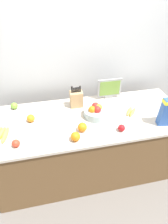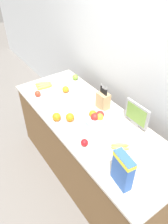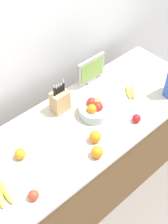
{
  "view_description": "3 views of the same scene",
  "coord_description": "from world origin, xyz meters",
  "px_view_note": "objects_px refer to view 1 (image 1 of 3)",
  "views": [
    {
      "loc": [
        -0.32,
        -1.36,
        2.04
      ],
      "look_at": [
        -0.03,
        0.04,
        0.92
      ],
      "focal_mm": 28.0,
      "sensor_mm": 36.0,
      "label": 1
    },
    {
      "loc": [
        1.37,
        -1.03,
        2.32
      ],
      "look_at": [
        -0.03,
        -0.05,
        0.97
      ],
      "focal_mm": 35.0,
      "sensor_mm": 36.0,
      "label": 2
    },
    {
      "loc": [
        -1.1,
        -1.17,
        2.64
      ],
      "look_at": [
        -0.01,
        0.03,
        0.95
      ],
      "focal_mm": 50.0,
      "sensor_mm": 36.0,
      "label": 3
    }
  ],
  "objects_px": {
    "small_monitor": "(109,88)",
    "fruit_bowl": "(96,111)",
    "orange_back_center": "(31,118)",
    "banana_bunch_right": "(1,134)",
    "banana_bunch_left": "(131,112)",
    "orange_mid_left": "(75,137)",
    "orange_near_bowl": "(82,127)",
    "apple_leftmost": "(121,128)",
    "apple_front": "(14,106)",
    "knife_block": "(76,99)",
    "apple_by_knife_block": "(16,143)"
  },
  "relations": [
    {
      "from": "small_monitor",
      "to": "fruit_bowl",
      "type": "distance_m",
      "value": 0.39
    },
    {
      "from": "fruit_bowl",
      "to": "orange_back_center",
      "type": "xyz_separation_m",
      "value": [
        -0.66,
        0.04,
        -0.02
      ]
    },
    {
      "from": "small_monitor",
      "to": "banana_bunch_right",
      "type": "height_order",
      "value": "small_monitor"
    },
    {
      "from": "banana_bunch_left",
      "to": "orange_mid_left",
      "type": "distance_m",
      "value": 0.7
    },
    {
      "from": "orange_mid_left",
      "to": "small_monitor",
      "type": "bearing_deg",
      "value": 49.96
    },
    {
      "from": "orange_back_center",
      "to": "orange_near_bowl",
      "type": "bearing_deg",
      "value": -26.3
    },
    {
      "from": "orange_near_bowl",
      "to": "banana_bunch_left",
      "type": "bearing_deg",
      "value": 16.13
    },
    {
      "from": "apple_leftmost",
      "to": "apple_front",
      "type": "relative_size",
      "value": 0.9
    },
    {
      "from": "knife_block",
      "to": "fruit_bowl",
      "type": "relative_size",
      "value": 1.16
    },
    {
      "from": "apple_by_knife_block",
      "to": "apple_front",
      "type": "height_order",
      "value": "apple_front"
    },
    {
      "from": "orange_near_bowl",
      "to": "orange_back_center",
      "type": "bearing_deg",
      "value": 153.7
    },
    {
      "from": "knife_block",
      "to": "fruit_bowl",
      "type": "xyz_separation_m",
      "value": [
        0.17,
        -0.22,
        -0.04
      ]
    },
    {
      "from": "apple_front",
      "to": "apple_by_knife_block",
      "type": "bearing_deg",
      "value": -82.82
    },
    {
      "from": "banana_bunch_left",
      "to": "banana_bunch_right",
      "type": "relative_size",
      "value": 0.76
    },
    {
      "from": "small_monitor",
      "to": "banana_bunch_left",
      "type": "bearing_deg",
      "value": -66.46
    },
    {
      "from": "apple_by_knife_block",
      "to": "apple_front",
      "type": "xyz_separation_m",
      "value": [
        -0.07,
        0.57,
        0.0
      ]
    },
    {
      "from": "apple_by_knife_block",
      "to": "orange_back_center",
      "type": "bearing_deg",
      "value": 69.89
    },
    {
      "from": "orange_back_center",
      "to": "banana_bunch_left",
      "type": "bearing_deg",
      "value": -4.02
    },
    {
      "from": "banana_bunch_left",
      "to": "apple_by_knife_block",
      "type": "distance_m",
      "value": 1.18
    },
    {
      "from": "banana_bunch_right",
      "to": "apple_leftmost",
      "type": "distance_m",
      "value": 1.12
    },
    {
      "from": "banana_bunch_right",
      "to": "orange_back_center",
      "type": "height_order",
      "value": "orange_back_center"
    },
    {
      "from": "apple_front",
      "to": "orange_near_bowl",
      "type": "relative_size",
      "value": 0.85
    },
    {
      "from": "banana_bunch_right",
      "to": "orange_near_bowl",
      "type": "distance_m",
      "value": 0.75
    },
    {
      "from": "knife_block",
      "to": "apple_front",
      "type": "bearing_deg",
      "value": 172.9
    },
    {
      "from": "knife_block",
      "to": "apple_by_knife_block",
      "type": "distance_m",
      "value": 0.78
    },
    {
      "from": "orange_near_bowl",
      "to": "knife_block",
      "type": "bearing_deg",
      "value": 87.97
    },
    {
      "from": "banana_bunch_right",
      "to": "apple_leftmost",
      "type": "relative_size",
      "value": 3.32
    },
    {
      "from": "apple_by_knife_block",
      "to": "fruit_bowl",
      "type": "bearing_deg",
      "value": 19.14
    },
    {
      "from": "apple_front",
      "to": "small_monitor",
      "type": "bearing_deg",
      "value": -0.05
    },
    {
      "from": "banana_bunch_left",
      "to": "apple_by_knife_block",
      "type": "height_order",
      "value": "apple_by_knife_block"
    },
    {
      "from": "apple_by_knife_block",
      "to": "orange_near_bowl",
      "type": "distance_m",
      "value": 0.6
    },
    {
      "from": "fruit_bowl",
      "to": "banana_bunch_left",
      "type": "xyz_separation_m",
      "value": [
        0.38,
        -0.03,
        -0.04
      ]
    },
    {
      "from": "orange_mid_left",
      "to": "orange_back_center",
      "type": "bearing_deg",
      "value": 139.04
    },
    {
      "from": "banana_bunch_left",
      "to": "orange_mid_left",
      "type": "bearing_deg",
      "value": -157.36
    },
    {
      "from": "apple_by_knife_block",
      "to": "orange_mid_left",
      "type": "xyz_separation_m",
      "value": [
        0.51,
        -0.03,
        0.01
      ]
    },
    {
      "from": "apple_by_knife_block",
      "to": "apple_front",
      "type": "bearing_deg",
      "value": 97.18
    },
    {
      "from": "knife_block",
      "to": "orange_mid_left",
      "type": "height_order",
      "value": "knife_block"
    },
    {
      "from": "banana_bunch_right",
      "to": "apple_front",
      "type": "distance_m",
      "value": 0.42
    },
    {
      "from": "knife_block",
      "to": "orange_back_center",
      "type": "xyz_separation_m",
      "value": [
        -0.49,
        -0.17,
        -0.06
      ]
    },
    {
      "from": "orange_near_bowl",
      "to": "orange_back_center",
      "type": "distance_m",
      "value": 0.54
    },
    {
      "from": "apple_by_knife_block",
      "to": "apple_front",
      "type": "relative_size",
      "value": 0.93
    },
    {
      "from": "fruit_bowl",
      "to": "orange_mid_left",
      "type": "height_order",
      "value": "fruit_bowl"
    },
    {
      "from": "orange_back_center",
      "to": "orange_mid_left",
      "type": "height_order",
      "value": "orange_mid_left"
    },
    {
      "from": "banana_bunch_left",
      "to": "orange_back_center",
      "type": "distance_m",
      "value": 1.05
    },
    {
      "from": "apple_front",
      "to": "orange_near_bowl",
      "type": "xyz_separation_m",
      "value": [
        0.67,
        -0.49,
        0.01
      ]
    },
    {
      "from": "knife_block",
      "to": "apple_front",
      "type": "height_order",
      "value": "knife_block"
    },
    {
      "from": "fruit_bowl",
      "to": "orange_mid_left",
      "type": "distance_m",
      "value": 0.4
    },
    {
      "from": "banana_bunch_right",
      "to": "orange_near_bowl",
      "type": "relative_size",
      "value": 2.54
    },
    {
      "from": "banana_bunch_right",
      "to": "orange_mid_left",
      "type": "height_order",
      "value": "orange_mid_left"
    },
    {
      "from": "banana_bunch_right",
      "to": "small_monitor",
      "type": "bearing_deg",
      "value": 19.54
    }
  ]
}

